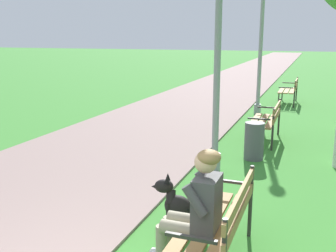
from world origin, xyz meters
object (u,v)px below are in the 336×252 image
park_bench_mid (268,118)px  dog_black (184,211)px  person_seated_on_near_bench (196,206)px  park_bench_far (290,89)px  lamp_post_near (218,42)px  litter_bin (254,141)px  lamp_post_mid (261,32)px  park_bench_near (221,218)px

park_bench_mid → dog_black: (-0.42, -4.50, -0.25)m
person_seated_on_near_bench → dog_black: person_seated_on_near_bench is taller
park_bench_far → person_seated_on_near_bench: (-0.20, -10.45, 0.17)m
person_seated_on_near_bench → dog_black: bearing=115.9°
park_bench_mid → dog_black: size_ratio=1.83×
lamp_post_near → litter_bin: size_ratio=5.95×
park_bench_mid → dog_black: 4.53m
park_bench_mid → litter_bin: 1.40m
lamp_post_near → lamp_post_mid: 5.26m
park_bench_near → dog_black: park_bench_near is taller
person_seated_on_near_bench → litter_bin: person_seated_on_near_bench is taller
park_bench_far → lamp_post_mid: size_ratio=0.33×
park_bench_far → litter_bin: (-0.21, -6.62, -0.16)m
park_bench_near → park_bench_far: 10.26m
person_seated_on_near_bench → lamp_post_near: size_ratio=0.30×
park_bench_near → lamp_post_mid: size_ratio=0.33×
park_bench_near → litter_bin: bearing=93.3°
park_bench_mid → litter_bin: (-0.08, -1.39, -0.16)m
dog_black → park_bench_far: bearing=86.8°
litter_bin → lamp_post_near: bearing=-122.2°
park_bench_near → lamp_post_near: (-0.75, 2.78, 1.64)m
person_seated_on_near_bench → lamp_post_near: lamp_post_near is taller
park_bench_mid → person_seated_on_near_bench: 5.22m
park_bench_far → lamp_post_near: lamp_post_near is taller
park_bench_near → litter_bin: (-0.21, 3.64, -0.16)m
park_bench_near → dog_black: size_ratio=1.83×
park_bench_mid → lamp_post_mid: bearing=101.8°
park_bench_near → park_bench_mid: same height
park_bench_near → park_bench_mid: size_ratio=1.00×
lamp_post_near → person_seated_on_near_bench: bearing=-79.7°
person_seated_on_near_bench → lamp_post_mid: size_ratio=0.28×
lamp_post_mid → litter_bin: lamp_post_mid is taller
lamp_post_near → lamp_post_mid: lamp_post_mid is taller
park_bench_near → park_bench_far: (-0.01, 10.26, 0.00)m
person_seated_on_near_bench → lamp_post_near: bearing=100.3°
park_bench_far → lamp_post_near: 7.69m
dog_black → lamp_post_near: bearing=94.9°
litter_bin → park_bench_near: bearing=-86.7°
lamp_post_mid → person_seated_on_near_bench: bearing=-86.1°
park_bench_near → park_bench_far: bearing=90.0°
lamp_post_mid → dog_black: bearing=-88.4°
lamp_post_near → park_bench_far: bearing=84.3°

